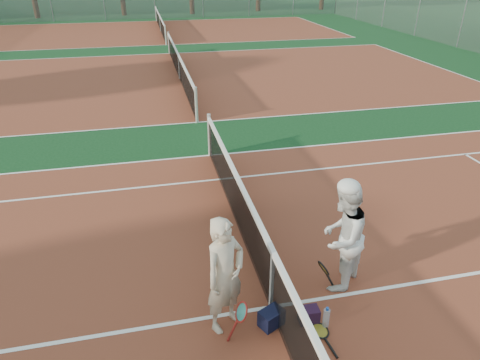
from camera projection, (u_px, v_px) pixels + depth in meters
name	position (u px, v px, depth m)	size (l,w,h in m)	color
ground	(271.00, 307.00, 6.16)	(130.00, 130.00, 0.00)	#0E3517
court_main	(271.00, 307.00, 6.16)	(23.77, 10.97, 0.01)	brown
court_far_a	(180.00, 79.00, 17.85)	(23.77, 10.97, 0.01)	brown
court_far_b	(161.00, 31.00, 29.53)	(23.77, 10.97, 0.01)	brown
net_main	(272.00, 280.00, 5.93)	(0.10, 10.98, 1.02)	black
net_far_a	(179.00, 66.00, 17.61)	(0.10, 10.98, 1.02)	black
net_far_b	(160.00, 23.00, 29.30)	(0.10, 10.98, 1.02)	black
player_a	(225.00, 275.00, 5.50)	(0.62, 0.40, 1.69)	beige
player_b	(342.00, 237.00, 6.22)	(0.85, 0.66, 1.74)	white
racket_red	(241.00, 321.00, 5.56)	(0.28, 0.27, 0.56)	maroon
racket_black_held	(323.00, 276.00, 6.35)	(0.31, 0.27, 0.54)	black
racket_spare	(320.00, 331.00, 5.76)	(0.60, 0.27, 0.03)	black
sports_bag_navy	(271.00, 318.00, 5.81)	(0.32, 0.22, 0.26)	black
sports_bag_purple	(309.00, 315.00, 5.88)	(0.27, 0.19, 0.22)	black
water_bottle	(326.00, 318.00, 5.78)	(0.09, 0.09, 0.30)	silver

